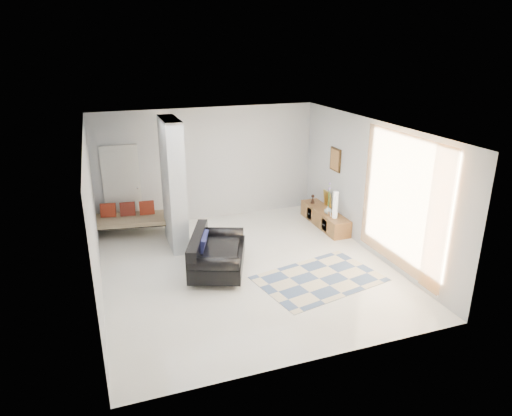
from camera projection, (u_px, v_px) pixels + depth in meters
name	position (u px, v px, depth m)	size (l,w,h in m)	color
floor	(246.00, 268.00, 9.13)	(6.00, 6.00, 0.00)	silver
ceiling	(245.00, 128.00, 8.17)	(6.00, 6.00, 0.00)	white
wall_back	(208.00, 164.00, 11.31)	(6.00, 6.00, 0.00)	#B8BABD
wall_front	(317.00, 272.00, 5.99)	(6.00, 6.00, 0.00)	#B8BABD
wall_left	(93.00, 219.00, 7.79)	(6.00, 6.00, 0.00)	#B8BABD
wall_right	(371.00, 187.00, 9.51)	(6.00, 6.00, 0.00)	#B8BABD
partition_column	(173.00, 184.00, 9.72)	(0.35, 1.20, 2.80)	silver
hallway_door	(122.00, 188.00, 10.74)	(0.85, 0.06, 2.04)	silver
curtain	(402.00, 203.00, 8.45)	(2.55, 2.55, 0.00)	orange
wall_art	(335.00, 160.00, 10.73)	(0.04, 0.45, 0.55)	#3F2811
media_console	(325.00, 218.00, 11.17)	(0.45, 1.82, 0.80)	brown
loveseat	(215.00, 254.00, 8.92)	(1.50, 1.90, 0.76)	silver
daybed	(134.00, 218.00, 10.58)	(2.00, 1.08, 0.77)	black
area_rug	(319.00, 279.00, 8.69)	(2.27, 1.51, 0.01)	beige
cylinder_lamp	(335.00, 205.00, 10.53)	(0.12, 0.12, 0.63)	white
bronze_figurine	(313.00, 199.00, 11.57)	(0.11, 0.11, 0.22)	black
vase	(328.00, 210.00, 10.84)	(0.19, 0.19, 0.20)	silver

